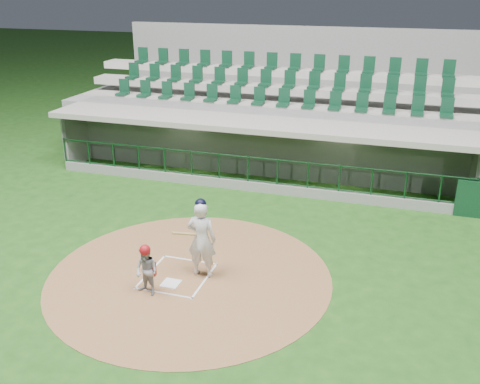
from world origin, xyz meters
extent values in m
plane|color=#1A4413|center=(0.00, 0.00, 0.00)|extent=(120.00, 120.00, 0.00)
cylinder|color=brown|center=(0.30, -0.20, 0.01)|extent=(7.20, 7.20, 0.01)
cube|color=white|center=(0.00, -0.70, 0.02)|extent=(0.43, 0.43, 0.02)
cube|color=white|center=(-0.75, -0.30, 0.02)|extent=(0.05, 1.80, 0.01)
cube|color=white|center=(0.75, -0.30, 0.02)|extent=(0.05, 1.80, 0.01)
cube|color=white|center=(0.00, 0.55, 0.02)|extent=(1.55, 0.05, 0.01)
cube|color=silver|center=(0.00, -1.15, 0.02)|extent=(1.55, 0.05, 0.01)
cube|color=gray|center=(0.00, 7.50, -0.55)|extent=(15.00, 3.00, 0.10)
cube|color=gray|center=(0.00, 9.10, 0.85)|extent=(15.00, 0.20, 2.70)
cube|color=#ACA798|center=(0.00, 8.98, 1.10)|extent=(13.50, 0.04, 0.90)
cube|color=slate|center=(-7.50, 7.50, 0.85)|extent=(0.20, 3.00, 2.70)
cube|color=slate|center=(7.50, 7.50, 0.85)|extent=(0.20, 3.00, 2.70)
cube|color=gray|center=(0.00, 7.25, 2.30)|extent=(15.40, 3.50, 0.20)
cube|color=slate|center=(0.00, 5.95, 0.15)|extent=(15.00, 0.15, 0.40)
cube|color=black|center=(0.00, 5.95, 1.73)|extent=(15.00, 0.01, 0.95)
cube|color=brown|center=(0.00, 8.55, -0.28)|extent=(12.75, 0.40, 0.45)
cube|color=white|center=(-3.00, 7.50, 2.17)|extent=(1.30, 0.35, 0.04)
cube|color=white|center=(3.00, 7.50, 2.17)|extent=(1.30, 0.35, 0.04)
imported|color=#9F1114|center=(-4.45, 8.05, 0.33)|extent=(1.22, 0.96, 1.66)
imported|color=#AA1512|center=(-2.95, 8.22, 0.44)|extent=(1.19, 0.78, 1.88)
imported|color=#A91212|center=(0.83, 8.51, 0.46)|extent=(0.95, 0.62, 1.93)
imported|color=#AC1E12|center=(5.13, 8.12, 0.44)|extent=(1.78, 0.66, 1.88)
cube|color=slate|center=(0.00, 10.75, 1.15)|extent=(17.00, 6.50, 2.50)
cube|color=gray|center=(0.00, 9.25, 2.30)|extent=(16.60, 0.95, 0.30)
cube|color=gray|center=(0.00, 10.20, 2.85)|extent=(16.60, 0.95, 0.30)
cube|color=#ABA49A|center=(0.00, 11.15, 3.40)|extent=(16.60, 0.95, 0.30)
cube|color=slate|center=(0.00, 14.10, 2.53)|extent=(17.00, 0.25, 5.05)
imported|color=silver|center=(0.60, -0.06, 1.02)|extent=(0.75, 0.51, 2.03)
sphere|color=black|center=(0.60, -0.06, 1.98)|extent=(0.28, 0.28, 0.28)
cylinder|color=tan|center=(0.35, -0.31, 1.25)|extent=(0.58, 0.79, 0.39)
imported|color=#98989D|center=(-0.34, -1.27, 0.63)|extent=(0.71, 0.62, 1.23)
sphere|color=maroon|center=(-0.34, -1.27, 1.19)|extent=(0.26, 0.26, 0.26)
cube|color=#AD1912|center=(-0.34, -1.12, 0.62)|extent=(0.32, 0.10, 0.35)
camera|label=1|loc=(5.08, -11.12, 7.04)|focal=40.00mm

